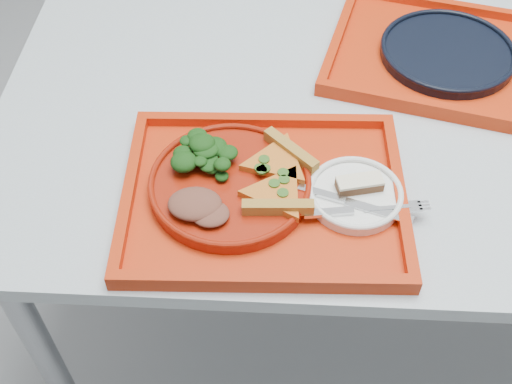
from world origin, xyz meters
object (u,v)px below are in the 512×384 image
dinner_plate (230,186)px  navy_plate (447,53)px  tray_main (264,198)px  dessert_bar (360,184)px  tray_far (446,59)px

dinner_plate → navy_plate: (0.40, 0.36, -0.00)m
tray_main → dessert_bar: bearing=2.3°
tray_main → dessert_bar: 0.15m
dinner_plate → navy_plate: 0.54m
tray_main → tray_far: (0.34, 0.37, 0.00)m
tray_far → dinner_plate: 0.54m
tray_main → dessert_bar: (0.15, 0.01, 0.03)m
tray_main → tray_far: 0.51m
tray_main → dinner_plate: dinner_plate is taller
tray_far → navy_plate: 0.01m
tray_main → navy_plate: 0.51m
tray_far → navy_plate: size_ratio=1.73×
tray_main → dinner_plate: bearing=167.8°
tray_far → tray_main: bearing=-118.6°
dinner_plate → dessert_bar: bearing=0.2°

